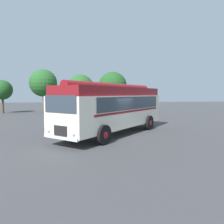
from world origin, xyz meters
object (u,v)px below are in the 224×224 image
at_px(car_mid_right, 119,110).
at_px(car_far_right, 140,110).
at_px(car_mid_left, 96,110).
at_px(vintage_bus, 115,107).
at_px(car_near_left, 74,110).

bearing_deg(car_mid_right, car_far_right, 1.31).
height_order(car_mid_left, car_mid_right, same).
xyz_separation_m(vintage_bus, car_far_right, (4.71, 11.36, -1.05)).
bearing_deg(car_mid_left, vintage_bus, -85.83).
bearing_deg(car_near_left, car_far_right, 0.72).
height_order(car_mid_left, car_far_right, same).
bearing_deg(car_far_right, vintage_bus, -112.49).
distance_m(car_near_left, car_mid_left, 2.65).
bearing_deg(car_far_right, car_near_left, -179.28).
relative_size(car_near_left, car_mid_left, 1.03).
bearing_deg(car_near_left, car_mid_right, 0.43).
height_order(car_near_left, car_mid_right, same).
bearing_deg(car_far_right, car_mid_right, -178.69).
bearing_deg(car_far_right, car_mid_left, -170.97).
height_order(car_near_left, car_mid_left, same).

